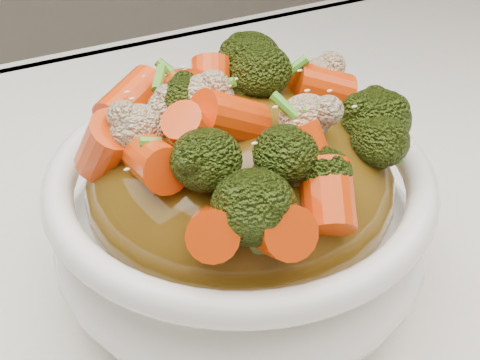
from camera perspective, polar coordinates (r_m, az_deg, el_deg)
name	(u,v)px	position (r m, az deg, el deg)	size (l,w,h in m)	color
tablecloth	(251,321)	(0.51, 0.83, -10.89)	(1.20, 0.80, 0.04)	white
bowl	(240,225)	(0.47, 0.00, -3.50)	(0.24, 0.24, 0.09)	white
sauce_base	(240,184)	(0.45, 0.00, -0.34)	(0.19, 0.19, 0.10)	#5E4110
carrots	(240,86)	(0.42, 0.00, 7.29)	(0.19, 0.19, 0.06)	#DE3D07
broccoli	(240,88)	(0.42, 0.00, 7.15)	(0.19, 0.19, 0.05)	black
cauliflower	(240,91)	(0.42, 0.00, 6.89)	(0.19, 0.19, 0.04)	#D1B78E
scallions	(240,84)	(0.42, 0.00, 7.42)	(0.14, 0.14, 0.02)	#428E20
sesame_seeds	(240,84)	(0.42, 0.00, 7.42)	(0.17, 0.17, 0.01)	beige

